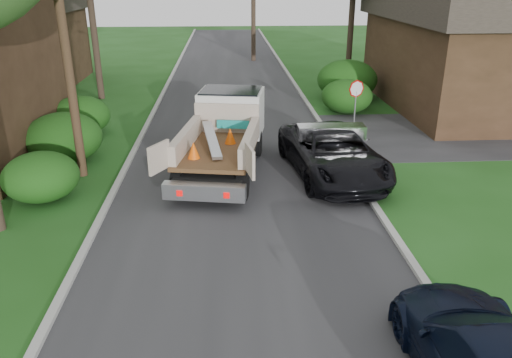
{
  "coord_description": "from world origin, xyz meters",
  "views": [
    {
      "loc": [
        -0.38,
        -11.8,
        6.61
      ],
      "look_at": [
        0.43,
        1.34,
        1.2
      ],
      "focal_mm": 35.0,
      "sensor_mm": 36.0,
      "label": 1
    }
  ],
  "objects": [
    {
      "name": "house_left_far",
      "position": [
        -13.5,
        22.0,
        3.05
      ],
      "size": [
        7.56,
        7.56,
        6.0
      ],
      "color": "#352315",
      "rests_on": "ground"
    },
    {
      "name": "hedge_left_b",
      "position": [
        -6.5,
        6.5,
        0.94
      ],
      "size": [
        2.86,
        2.86,
        1.87
      ],
      "primitive_type": "ellipsoid",
      "color": "#18440F",
      "rests_on": "ground"
    },
    {
      "name": "black_pickup",
      "position": [
        3.31,
        4.5,
        0.83
      ],
      "size": [
        3.46,
        6.29,
        1.67
      ],
      "primitive_type": "imported",
      "rotation": [
        0.0,
        0.0,
        0.12
      ],
      "color": "black",
      "rests_on": "ground"
    },
    {
      "name": "stop_sign",
      "position": [
        5.2,
        9.0,
        1.78
      ],
      "size": [
        0.71,
        0.32,
        2.48
      ],
      "color": "slate",
      "rests_on": "ground"
    },
    {
      "name": "utility_pole",
      "position": [
        -5.48,
        4.98,
        5.17
      ],
      "size": [
        2.42,
        1.25,
        10.0
      ],
      "color": "#382619",
      "rests_on": "ground"
    },
    {
      "name": "house_right",
      "position": [
        13.0,
        14.0,
        3.16
      ],
      "size": [
        9.72,
        12.96,
        6.2
      ],
      "rotation": [
        0.0,
        0.0,
        1.57
      ],
      "color": "#352315",
      "rests_on": "ground"
    },
    {
      "name": "curb_right",
      "position": [
        4.1,
        10.0,
        0.06
      ],
      "size": [
        0.2,
        90.0,
        0.12
      ],
      "primitive_type": "cube",
      "color": "#9E9E99",
      "rests_on": "ground"
    },
    {
      "name": "hedge_right_b",
      "position": [
        6.5,
        16.0,
        1.1
      ],
      "size": [
        3.38,
        3.38,
        2.21
      ],
      "primitive_type": "ellipsoid",
      "color": "#18440F",
      "rests_on": "ground"
    },
    {
      "name": "flatbed_truck",
      "position": [
        -0.38,
        5.98,
        1.37
      ],
      "size": [
        3.86,
        7.03,
        2.53
      ],
      "rotation": [
        0.0,
        0.0,
        -0.17
      ],
      "color": "black",
      "rests_on": "ground"
    },
    {
      "name": "side_street",
      "position": [
        12.0,
        9.0,
        0.01
      ],
      "size": [
        16.0,
        7.0,
        0.02
      ],
      "primitive_type": "cube",
      "color": "#28282B",
      "rests_on": "ground"
    },
    {
      "name": "hedge_left_a",
      "position": [
        -6.2,
        3.0,
        0.77
      ],
      "size": [
        2.34,
        2.34,
        1.53
      ],
      "primitive_type": "ellipsoid",
      "color": "#18440F",
      "rests_on": "ground"
    },
    {
      "name": "ground",
      "position": [
        0.0,
        0.0,
        0.0
      ],
      "size": [
        120.0,
        120.0,
        0.0
      ],
      "primitive_type": "plane",
      "color": "#1B4814",
      "rests_on": "ground"
    },
    {
      "name": "hedge_left_c",
      "position": [
        -6.8,
        10.0,
        0.85
      ],
      "size": [
        2.6,
        2.6,
        1.7
      ],
      "primitive_type": "ellipsoid",
      "color": "#18440F",
      "rests_on": "ground"
    },
    {
      "name": "hedge_right_a",
      "position": [
        5.8,
        13.0,
        0.85
      ],
      "size": [
        2.6,
        2.6,
        1.7
      ],
      "primitive_type": "ellipsoid",
      "color": "#18440F",
      "rests_on": "ground"
    },
    {
      "name": "road",
      "position": [
        0.0,
        10.0,
        0.0
      ],
      "size": [
        8.0,
        90.0,
        0.02
      ],
      "primitive_type": "cube",
      "color": "#28282B",
      "rests_on": "ground"
    },
    {
      "name": "curb_left",
      "position": [
        -4.1,
        10.0,
        0.06
      ],
      "size": [
        0.2,
        90.0,
        0.12
      ],
      "primitive_type": "cube",
      "color": "#9E9E99",
      "rests_on": "ground"
    }
  ]
}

